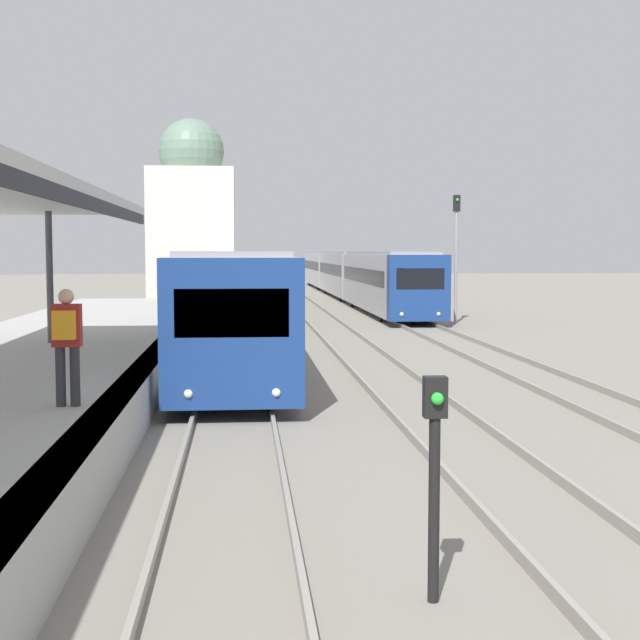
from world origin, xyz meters
name	(u,v)px	position (x,y,z in m)	size (l,w,h in m)	color
person_on_platform	(66,337)	(-2.28, 10.72, 1.88)	(0.40, 0.40, 1.66)	#2D2D33
train_near	(238,282)	(0.00, 38.20, 1.71)	(2.61, 48.81, 3.09)	navy
train_far	(348,272)	(7.30, 57.59, 1.70)	(2.53, 48.75, 3.07)	navy
signal_post_near	(435,464)	(1.85, 5.55, 1.23)	(0.20, 0.21, 2.01)	black
signal_mast_far	(456,244)	(9.30, 35.49, 3.41)	(0.28, 0.29, 5.47)	gray
distant_domed_building	(192,221)	(-2.42, 45.13, 4.65)	(4.41, 4.41, 9.95)	silver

